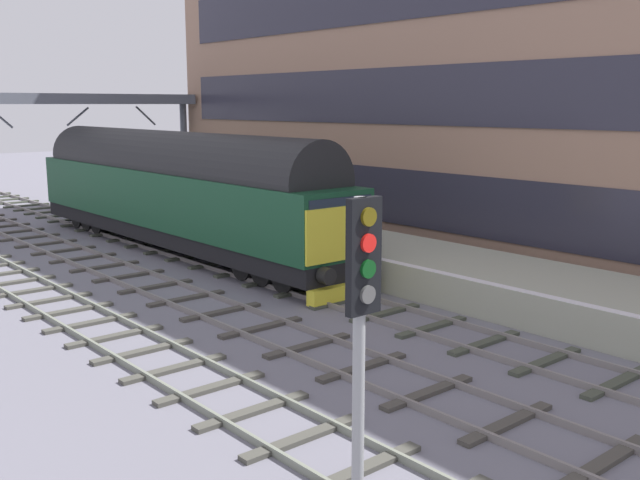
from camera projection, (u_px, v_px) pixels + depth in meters
name	position (u px, v px, depth m)	size (l,w,h in m)	color
ground_plane	(260.00, 277.00, 24.33)	(140.00, 140.00, 0.00)	slate
track_main	(260.00, 275.00, 24.32)	(2.50, 60.00, 0.15)	gray
track_adjacent_west	(171.00, 292.00, 22.18)	(2.50, 60.00, 0.15)	gray
track_adjacent_far_west	(69.00, 311.00, 20.16)	(2.50, 60.00, 0.15)	gray
station_platform	(340.00, 249.00, 26.54)	(4.00, 44.00, 1.01)	#A1A490
diesel_locomotive	(174.00, 188.00, 28.08)	(2.74, 19.68, 4.68)	black
signal_post_near	(361.00, 346.00, 7.97)	(0.44, 0.22, 4.72)	gray
platform_number_sign	(376.00, 221.00, 22.51)	(0.10, 0.44, 1.67)	slate
waiting_passenger	(334.00, 205.00, 27.11)	(0.38, 0.51, 1.64)	#242941
overhead_footbridge	(39.00, 104.00, 34.48)	(15.82, 2.00, 6.18)	slate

